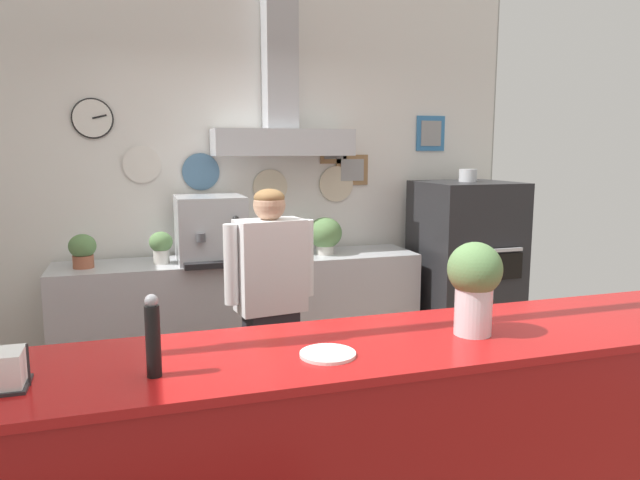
% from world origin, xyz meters
% --- Properties ---
extents(back_wall_assembly, '(4.58, 2.72, 3.04)m').
position_xyz_m(back_wall_assembly, '(0.02, 2.07, 1.63)').
color(back_wall_assembly, '#9E9E99').
rests_on(back_wall_assembly, ground_plane).
extents(service_counter, '(3.35, 0.64, 1.04)m').
position_xyz_m(service_counter, '(0.00, -0.51, 0.52)').
color(service_counter, maroon).
rests_on(service_counter, ground_plane).
extents(back_prep_counter, '(2.67, 0.55, 0.94)m').
position_xyz_m(back_prep_counter, '(-0.05, 1.85, 0.46)').
color(back_prep_counter, '#B7BABF').
rests_on(back_prep_counter, ground_plane).
extents(pizza_oven, '(0.72, 0.76, 1.58)m').
position_xyz_m(pizza_oven, '(1.74, 1.69, 0.74)').
color(pizza_oven, '#232326').
rests_on(pizza_oven, ground_plane).
extents(shop_worker, '(0.53, 0.27, 1.52)m').
position_xyz_m(shop_worker, '(-0.08, 0.79, 0.82)').
color(shop_worker, '#232328').
rests_on(shop_worker, ground_plane).
extents(espresso_machine, '(0.48, 0.55, 0.47)m').
position_xyz_m(espresso_machine, '(-0.28, 1.82, 1.17)').
color(espresso_machine, '#B7BABF').
rests_on(espresso_machine, back_prep_counter).
extents(potted_sage, '(0.26, 0.26, 0.28)m').
position_xyz_m(potted_sage, '(0.59, 1.82, 1.09)').
color(potted_sage, beige).
rests_on(potted_sage, back_prep_counter).
extents(potted_thyme, '(0.16, 0.16, 0.20)m').
position_xyz_m(potted_thyme, '(0.16, 1.81, 1.04)').
color(potted_thyme, beige).
rests_on(potted_thyme, back_prep_counter).
extents(potted_rosemary, '(0.16, 0.16, 0.23)m').
position_xyz_m(potted_rosemary, '(-0.63, 1.82, 1.06)').
color(potted_rosemary, beige).
rests_on(potted_rosemary, back_prep_counter).
extents(potted_basil, '(0.18, 0.18, 0.23)m').
position_xyz_m(potted_basil, '(-1.15, 1.82, 1.06)').
color(potted_basil, '#9E563D').
rests_on(potted_basil, back_prep_counter).
extents(pepper_grinder, '(0.05, 0.05, 0.26)m').
position_xyz_m(pepper_grinder, '(-0.76, -0.61, 1.17)').
color(pepper_grinder, black).
rests_on(pepper_grinder, service_counter).
extents(napkin_holder, '(0.16, 0.15, 0.13)m').
position_xyz_m(napkin_holder, '(-1.19, -0.57, 1.10)').
color(napkin_holder, '#262628').
rests_on(napkin_holder, service_counter).
extents(basil_vase, '(0.20, 0.20, 0.35)m').
position_xyz_m(basil_vase, '(0.41, -0.54, 1.23)').
color(basil_vase, silver).
rests_on(basil_vase, service_counter).
extents(condiment_plate, '(0.19, 0.19, 0.01)m').
position_xyz_m(condiment_plate, '(-0.19, -0.60, 1.05)').
color(condiment_plate, white).
rests_on(condiment_plate, service_counter).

